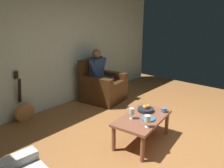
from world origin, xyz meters
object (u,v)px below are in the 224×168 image
at_px(person_seated, 101,74).
at_px(guitar, 24,110).
at_px(candle_jar, 164,110).
at_px(armchair, 102,87).
at_px(fruit_bowl, 146,109).
at_px(coffee_table, 142,121).
at_px(wine_glass_far, 147,119).
at_px(decorative_dish, 148,119).
at_px(wine_glass_near, 132,112).

xyz_separation_m(person_seated, guitar, (1.77, -0.31, -0.43)).
relative_size(person_seated, candle_jar, 12.48).
bearing_deg(guitar, candle_jar, 119.04).
bearing_deg(armchair, fruit_bowl, 57.68).
xyz_separation_m(armchair, person_seated, (0.01, -0.03, 0.31)).
bearing_deg(coffee_table, candle_jar, 157.88).
xyz_separation_m(guitar, fruit_bowl, (-1.08, 2.00, 0.25)).
bearing_deg(armchair, coffee_table, 52.83).
distance_m(armchair, guitar, 1.82).
height_order(person_seated, wine_glass_far, person_seated).
xyz_separation_m(person_seated, decorative_dish, (0.93, 1.89, -0.21)).
relative_size(wine_glass_near, fruit_bowl, 0.64).
bearing_deg(guitar, coffee_table, 112.48).
height_order(armchair, candle_jar, armchair).
height_order(decorative_dish, candle_jar, candle_jar).
bearing_deg(person_seated, candle_jar, 65.21).
xyz_separation_m(person_seated, coffee_table, (0.91, 1.77, -0.28)).
height_order(coffee_table, candle_jar, candle_jar).
distance_m(person_seated, wine_glass_far, 2.31).
xyz_separation_m(decorative_dish, candle_jar, (-0.40, 0.04, 0.02)).
bearing_deg(guitar, person_seated, 169.96).
distance_m(coffee_table, candle_jar, 0.42).
distance_m(person_seated, guitar, 1.85).
distance_m(wine_glass_near, fruit_bowl, 0.38).
bearing_deg(candle_jar, person_seated, -105.29).
relative_size(armchair, coffee_table, 0.94).
xyz_separation_m(coffee_table, fruit_bowl, (-0.22, -0.08, 0.10)).
bearing_deg(guitar, wine_glass_near, 109.45).
height_order(armchair, wine_glass_near, armchair).
height_order(person_seated, candle_jar, person_seated).
xyz_separation_m(armchair, wine_glass_far, (1.15, 1.97, 0.22)).
bearing_deg(fruit_bowl, wine_glass_far, 34.80).
bearing_deg(wine_glass_near, armchair, -123.04).
xyz_separation_m(coffee_table, decorative_dish, (0.02, 0.12, 0.07)).
bearing_deg(armchair, candle_jar, 64.83).
bearing_deg(coffee_table, wine_glass_near, -30.20).
height_order(person_seated, decorative_dish, person_seated).
height_order(wine_glass_far, fruit_bowl, wine_glass_far).
relative_size(armchair, fruit_bowl, 3.79).
relative_size(person_seated, decorative_dish, 6.02).
xyz_separation_m(wine_glass_near, fruit_bowl, (-0.37, 0.01, -0.07)).
xyz_separation_m(coffee_table, wine_glass_near, (0.16, -0.09, 0.17)).
distance_m(guitar, decorative_dish, 2.37).
height_order(armchair, decorative_dish, armchair).
bearing_deg(armchair, decorative_dish, 53.80).
distance_m(armchair, coffee_table, 1.97).
xyz_separation_m(guitar, candle_jar, (-1.25, 2.24, 0.25)).
bearing_deg(coffee_table, decorative_dish, 79.62).
relative_size(coffee_table, guitar, 1.10).
bearing_deg(guitar, decorative_dish, 110.92).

